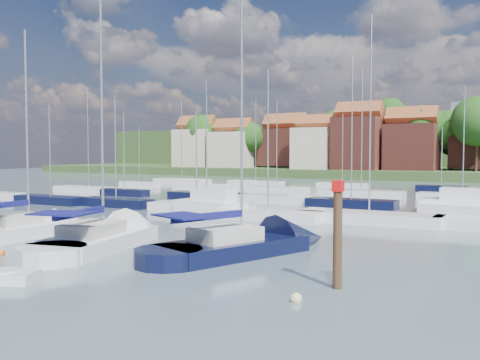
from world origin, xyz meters
The scene contains 12 objects.
ground centered at (0.00, 40.00, 0.00)m, with size 260.00×260.00×0.00m, color #415158.
sailboat_left centered at (-9.12, 4.33, 0.36)m, with size 3.07×10.55×14.29m.
sailboat_centre centered at (-2.53, 4.36, 0.35)m, with size 6.08×13.43×17.59m.
sailboat_navy centered at (6.12, 6.18, 0.35)m, with size 7.57×13.12×17.60m.
tender centered at (-0.01, -5.10, 0.23)m, with size 3.08×2.22×0.61m.
timber_piling centered at (12.53, 0.72, 1.24)m, with size 0.40×0.40×6.57m.
buoy_c centered at (-5.17, -1.35, 0.00)m, with size 0.41×0.41×0.41m, color #D85914.
buoy_d centered at (-0.70, -1.96, 0.00)m, with size 0.43×0.43×0.43m, color #D85914.
buoy_e centered at (4.42, 7.01, 0.00)m, with size 0.51×0.51×0.51m, color #D85914.
buoy_f centered at (11.84, -1.79, 0.00)m, with size 0.45×0.45×0.45m, color beige.
marina_field centered at (1.91, 35.15, 0.43)m, with size 79.62×41.41×15.93m.
far_shore_town centered at (2.23, 132.67, 4.61)m, with size 212.46×90.00×22.27m.
Camera 1 is at (19.42, -19.51, 5.44)m, focal length 40.00 mm.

